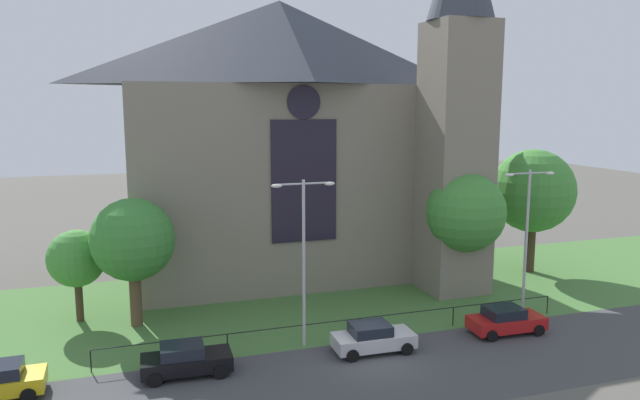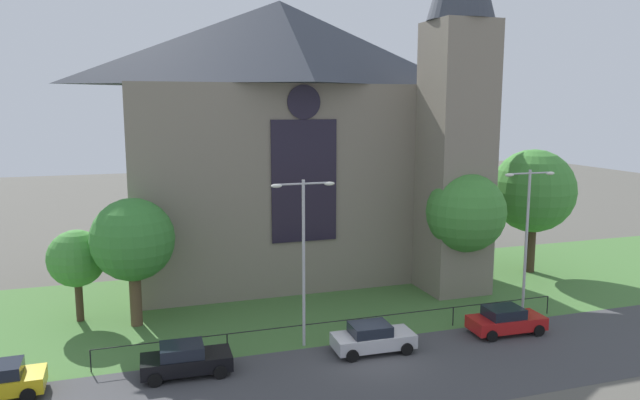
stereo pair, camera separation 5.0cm
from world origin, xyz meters
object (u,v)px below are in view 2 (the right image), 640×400
Objects in this scene: tree_right_near at (466,213)px; streetlamp_near at (304,243)px; tree_right_far at (533,191)px; parked_car_black at (185,360)px; streetlamp_far at (527,226)px; parked_car_red at (506,320)px; tree_left_near at (133,240)px; tree_left_far at (77,259)px; church_building at (293,137)px; parked_car_silver at (373,338)px.

tree_right_near is 13.31m from streetlamp_near.
tree_right_far is 29.08m from parked_car_black.
parked_car_red is at bearing -143.73° from streetlamp_far.
tree_left_near is at bearing -175.02° from tree_right_far.
tree_left_far is 32.11m from tree_right_far.
tree_right_far is 14.81m from parked_car_red.
streetlamp_near is 12.35m from parked_car_red.
streetlamp_far is at bearing 0.00° from streetlamp_near.
tree_right_far reaches higher than streetlamp_near.
parked_car_black is (-9.55, -15.21, -9.53)m from church_building.
streetlamp_far reaches higher than tree_left_near.
tree_right_far is at bearing 49.91° from parked_car_red.
streetlamp_far is (25.21, -7.65, 1.85)m from tree_left_far.
tree_left_far is 0.62× the size of streetlamp_near.
parked_car_red is (22.75, -9.45, -3.02)m from tree_left_far.
tree_right_near is at bearing -44.22° from church_building.
tree_right_far is 20.84m from parked_car_silver.
tree_left_near is 0.83× the size of streetlamp_far.
streetlamp_near reaches higher than parked_car_black.
tree_left_near is 0.84× the size of streetlamp_near.
parked_car_red is at bearing -9.13° from streetlamp_near.
streetlamp_far is (22.04, -5.87, 0.58)m from tree_left_near.
church_building is 13.65m from tree_right_near.
tree_left_far is 0.73× the size of tree_left_near.
parked_car_red is at bearing -62.72° from church_building.
church_building reaches higher than tree_right_near.
parked_car_red is at bearing -132.26° from tree_right_far.
parked_car_red is at bearing 1.88° from parked_car_silver.
tree_left_far is at bearing 121.48° from parked_car_black.
church_building is 18.46m from tree_right_far.
tree_right_far is at bearing 1.32° from tree_left_far.
tree_right_near is 0.93× the size of streetlamp_far.
parked_car_black is at bearing -161.56° from tree_right_near.
tree_left_far is (-14.79, -6.00, -6.51)m from church_building.
tree_left_far is at bearing 163.13° from streetlamp_far.
church_building is at bearing 135.78° from tree_right_near.
streetlamp_near is 2.09× the size of parked_car_silver.
tree_left_near reaches higher than parked_car_red.
parked_car_black is (-6.30, -1.57, -4.84)m from streetlamp_near.
streetlamp_near reaches higher than tree_left_near.
streetlamp_near is 2.08× the size of parked_car_red.
tree_right_far is (32.01, 0.74, 2.44)m from tree_left_far.
tree_right_far is at bearing 22.27° from streetlamp_near.
tree_left_near reaches higher than parked_car_silver.
church_building reaches higher than parked_car_red.
parked_car_black is 17.52m from parked_car_red.
tree_left_near is at bearing 160.78° from parked_car_red.
tree_right_far is at bearing 24.76° from tree_right_near.
tree_left_far is at bearing -178.68° from tree_right_far.
church_building is 17.79m from streetlamp_far.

